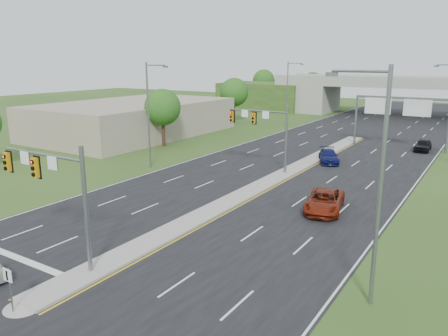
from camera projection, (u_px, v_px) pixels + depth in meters
ground at (91, 273)px, 23.50m from camera, size 240.00×240.00×0.00m
road at (320, 156)px, 52.24m from camera, size 24.00×160.00×0.02m
median at (276, 178)px, 42.36m from camera, size 2.00×54.00×0.16m
median_nose at (23, 306)px, 20.19m from camera, size 2.00×2.00×0.16m
lane_markings at (295, 166)px, 47.55m from camera, size 23.72×160.00×0.01m
signal_mast_near at (55, 183)px, 23.48m from camera, size 6.62×0.60×7.00m
signal_mast_far at (266, 126)px, 44.01m from camera, size 6.62×0.60×7.00m
keep_right_sign at (9, 283)px, 19.42m from camera, size 0.60×0.13×2.20m
sign_gantry at (400, 108)px, 55.67m from camera, size 11.58×0.44×6.67m
overpass at (399, 99)px, 88.34m from camera, size 80.00×14.00×8.10m
lightpole_l_mid at (150, 110)px, 45.35m from camera, size 2.85×0.25×11.00m
lightpole_l_far at (288, 91)px, 74.09m from camera, size 2.85×0.25×11.00m
lightpole_r_near at (376, 178)px, 19.26m from camera, size 2.85×0.25×11.00m
tree_l_near at (163, 107)px, 57.26m from camera, size 4.80×4.80×7.60m
tree_l_mid at (234, 92)px, 79.78m from camera, size 5.20×5.20×8.12m
tree_back_a at (264, 81)px, 118.98m from camera, size 6.00×6.00×8.85m
tree_back_b at (312, 83)px, 111.80m from camera, size 5.60×5.60×8.32m
commercial_building at (134, 118)px, 67.19m from camera, size 18.00×30.00×5.00m
car_far_a at (324, 201)px, 33.06m from camera, size 3.60×5.93×1.54m
car_far_b at (329, 156)px, 48.96m from camera, size 3.83×5.22×1.41m
car_far_c at (423, 145)px, 55.19m from camera, size 1.81×4.38×1.49m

